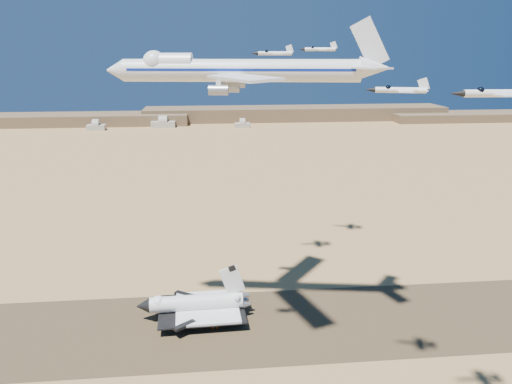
{
  "coord_description": "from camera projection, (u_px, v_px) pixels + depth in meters",
  "views": [
    {
      "loc": [
        -6.15,
        -155.87,
        93.19
      ],
      "look_at": [
        10.37,
        8.0,
        46.61
      ],
      "focal_mm": 35.0,
      "sensor_mm": 36.0,
      "label": 1
    }
  ],
  "objects": [
    {
      "name": "crew_a",
      "position": [
        216.0,
        328.0,
        172.8
      ],
      "size": [
        0.43,
        0.62,
        1.61
      ],
      "primitive_type": "imported",
      "rotation": [
        0.0,
        0.0,
        1.49
      ],
      "color": "orange",
      "rests_on": "runway"
    },
    {
      "name": "ridgeline",
      "position": [
        258.0,
        116.0,
        684.27
      ],
      "size": [
        960.0,
        90.0,
        18.0
      ],
      "color": "brown",
      "rests_on": "ground"
    },
    {
      "name": "hangars",
      "position": [
        160.0,
        124.0,
        625.75
      ],
      "size": [
        200.5,
        29.5,
        30.0
      ],
      "color": "#BBB4A5",
      "rests_on": "ground"
    },
    {
      "name": "chase_jet_b",
      "position": [
        494.0,
        93.0,
        92.92
      ],
      "size": [
        15.73,
        8.39,
        3.92
      ],
      "rotation": [
        0.0,
        0.0,
        -0.04
      ],
      "color": "white"
    },
    {
      "name": "runway",
      "position": [
        229.0,
        326.0,
        175.18
      ],
      "size": [
        600.0,
        50.0,
        0.06
      ],
      "primitive_type": "cube",
      "color": "#4F3F27",
      "rests_on": "ground"
    },
    {
      "name": "carrier_747",
      "position": [
        232.0,
        70.0,
        150.07
      ],
      "size": [
        85.48,
        65.13,
        21.21
      ],
      "rotation": [
        0.0,
        0.0,
        -0.17
      ],
      "color": "white"
    },
    {
      "name": "crew_b",
      "position": [
        213.0,
        327.0,
        172.72
      ],
      "size": [
        0.67,
        0.95,
        1.78
      ],
      "primitive_type": "imported",
      "rotation": [
        0.0,
        0.0,
        1.79
      ],
      "color": "orange",
      "rests_on": "runway"
    },
    {
      "name": "chase_jet_a",
      "position": [
        399.0,
        90.0,
        111.26
      ],
      "size": [
        13.73,
        7.98,
        3.49
      ],
      "rotation": [
        0.0,
        0.0,
        -0.29
      ],
      "color": "white"
    },
    {
      "name": "chase_jet_d",
      "position": [
        319.0,
        49.0,
        215.7
      ],
      "size": [
        16.32,
        9.52,
        4.16
      ],
      "rotation": [
        0.0,
        0.0,
        -0.3
      ],
      "color": "white"
    },
    {
      "name": "ground",
      "position": [
        229.0,
        326.0,
        175.19
      ],
      "size": [
        1200.0,
        1200.0,
        0.0
      ],
      "primitive_type": "plane",
      "color": "#A38148",
      "rests_on": "ground"
    },
    {
      "name": "shuttle",
      "position": [
        196.0,
        304.0,
        179.46
      ],
      "size": [
        40.45,
        25.59,
        19.93
      ],
      "rotation": [
        0.0,
        0.0,
        0.04
      ],
      "color": "white",
      "rests_on": "runway"
    },
    {
      "name": "crew_c",
      "position": [
        218.0,
        326.0,
        173.71
      ],
      "size": [
        1.26,
        1.08,
        1.91
      ],
      "primitive_type": "imported",
      "rotation": [
        0.0,
        0.0,
        2.59
      ],
      "color": "orange",
      "rests_on": "runway"
    },
    {
      "name": "chase_jet_c",
      "position": [
        274.0,
        53.0,
        191.92
      ],
      "size": [
        16.56,
        8.86,
        4.12
      ],
      "rotation": [
        0.0,
        0.0,
        -0.05
      ],
      "color": "white"
    }
  ]
}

